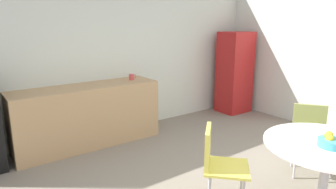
# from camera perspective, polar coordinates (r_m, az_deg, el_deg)

# --- Properties ---
(wall_back) EXTENTS (6.00, 0.10, 2.60)m
(wall_back) POSITION_cam_1_polar(r_m,az_deg,el_deg) (4.97, -11.39, 7.55)
(wall_back) COLOR silver
(wall_back) RESTS_ON ground_plane
(counter_block) EXTENTS (2.13, 0.60, 0.90)m
(counter_block) POSITION_cam_1_polar(r_m,az_deg,el_deg) (4.62, -15.06, -3.90)
(counter_block) COLOR tan
(counter_block) RESTS_ON ground_plane
(locker_cabinet) EXTENTS (0.60, 0.50, 1.62)m
(locker_cabinet) POSITION_cam_1_polar(r_m,az_deg,el_deg) (6.21, 12.62, 4.13)
(locker_cabinet) COLOR #B21E1E
(locker_cabinet) RESTS_ON ground_plane
(round_table) EXTENTS (1.11, 1.11, 0.76)m
(round_table) POSITION_cam_1_polar(r_m,az_deg,el_deg) (3.10, 28.06, -10.58)
(round_table) COLOR silver
(round_table) RESTS_ON ground_plane
(chair_olive) EXTENTS (0.59, 0.59, 0.83)m
(chair_olive) POSITION_cam_1_polar(r_m,az_deg,el_deg) (4.03, 25.42, -6.31)
(chair_olive) COLOR silver
(chair_olive) RESTS_ON ground_plane
(chair_yellow) EXTENTS (0.59, 0.59, 0.83)m
(chair_yellow) POSITION_cam_1_polar(r_m,az_deg,el_deg) (2.99, 9.33, -12.00)
(chair_yellow) COLOR silver
(chair_yellow) RESTS_ON ground_plane
(fruit_bowl) EXTENTS (0.22, 0.22, 0.13)m
(fruit_bowl) POSITION_cam_1_polar(r_m,az_deg,el_deg) (2.96, 28.64, -7.82)
(fruit_bowl) COLOR teal
(fruit_bowl) RESTS_ON round_table
(mug_white) EXTENTS (0.13, 0.08, 0.09)m
(mug_white) POSITION_cam_1_polar(r_m,az_deg,el_deg) (4.84, -6.95, 3.35)
(mug_white) COLOR #D84C4C
(mug_white) RESTS_ON counter_block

